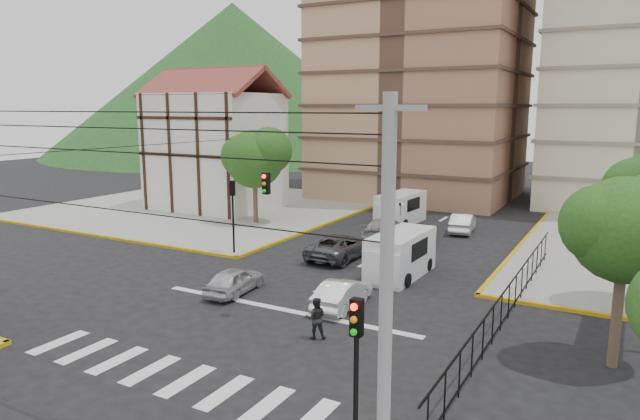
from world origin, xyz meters
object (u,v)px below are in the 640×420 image
Objects in this scene: traffic_light_nw at (233,204)px; car_silver_front_left at (234,280)px; traffic_light_se at (356,358)px; pedestrian_crosswalk at (316,318)px; car_white_front_right at (342,294)px; van_left_lane at (399,209)px; van_right_lane at (399,256)px.

car_silver_front_left is at bearing -52.35° from traffic_light_nw.
car_silver_front_left is (-11.11, 9.79, -2.48)m from traffic_light_se.
pedestrian_crosswalk is (-4.99, 6.93, -2.29)m from traffic_light_se.
pedestrian_crosswalk reaches higher than car_silver_front_left.
car_silver_front_left is at bearing 5.55° from car_white_front_right.
pedestrian_crosswalk is at bearing 98.36° from car_white_front_right.
car_white_front_right is (5.45, 0.74, 0.01)m from car_silver_front_left.
van_right_lane is at bearing -64.47° from van_left_lane.
traffic_light_nw is 0.83× the size of van_right_lane.
van_right_lane is at bearing -97.68° from car_white_front_right.
traffic_light_se is at bearing -70.65° from van_right_lane.
van_left_lane is 3.26× the size of pedestrian_crosswalk.
traffic_light_se is 15.01m from car_silver_front_left.
car_white_front_right reaches higher than car_silver_front_left.
van_left_lane is at bearing -98.42° from car_silver_front_left.
traffic_light_nw reaches higher than van_right_lane.
traffic_light_nw is (-15.60, 15.60, 0.00)m from traffic_light_se.
traffic_light_se is at bearing -66.31° from van_left_lane.
car_silver_front_left is (-0.93, -19.36, -0.51)m from van_left_lane.
traffic_light_se and traffic_light_nw have the same top height.
van_right_lane is 14.02m from van_left_lane.
traffic_light_nw reaches higher than car_silver_front_left.
pedestrian_crosswalk is (10.61, -8.67, -2.29)m from traffic_light_nw.
van_right_lane is at bearing -139.26° from car_silver_front_left.
traffic_light_se is 16.98m from van_right_lane.
traffic_light_se is 0.82× the size of van_left_lane.
traffic_light_se is at bearing 96.34° from pedestrian_crosswalk.
traffic_light_nw is at bearing -58.02° from car_silver_front_left.
traffic_light_se reaches higher than car_white_front_right.
car_silver_front_left is (4.49, -5.81, -2.48)m from traffic_light_nw.
pedestrian_crosswalk is (0.15, -9.14, -0.32)m from van_right_lane.
car_white_front_right is 3.67m from pedestrian_crosswalk.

